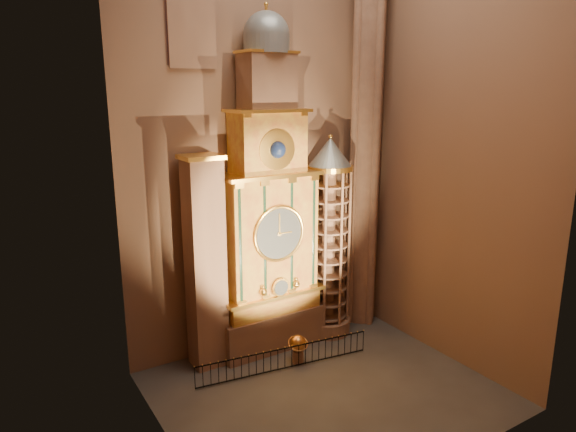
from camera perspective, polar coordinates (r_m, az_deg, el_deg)
floor at (r=24.11m, az=4.20°, el=-18.80°), size 14.00×14.00×0.00m
wall_back at (r=25.45m, az=-3.45°, el=9.34°), size 22.00×0.00×22.00m
wall_left at (r=17.18m, az=-14.47°, el=6.76°), size 0.00×22.00×22.00m
wall_right at (r=25.21m, az=17.77°, el=8.67°), size 0.00×22.00×22.00m
astronomical_clock at (r=25.27m, az=-2.18°, el=-0.63°), size 5.60×2.41×16.70m
portrait_tower at (r=24.28m, az=-9.16°, el=-5.17°), size 1.80×1.60×10.20m
stair_turret at (r=27.28m, az=4.52°, el=-2.63°), size 2.50×2.50×10.80m
gothic_pier at (r=28.10m, az=8.71°, el=9.63°), size 2.04×2.04×22.00m
stained_glass_window at (r=24.18m, az=-10.74°, el=21.97°), size 2.20×0.14×5.20m
celestial_globe at (r=25.74m, az=1.12°, el=-14.29°), size 1.21×1.17×1.42m
iron_railing at (r=25.26m, az=-0.35°, el=-15.54°), size 8.59×1.30×1.09m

